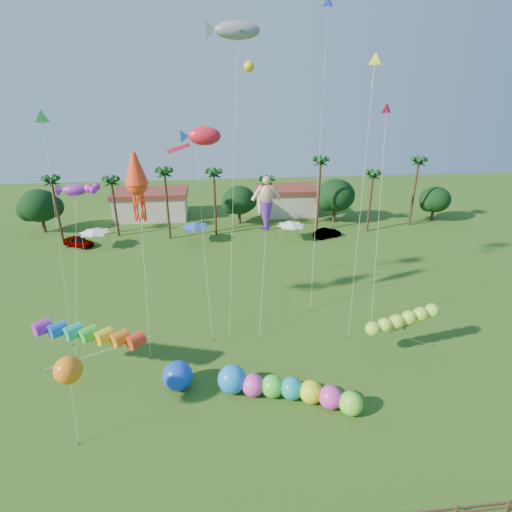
{
  "coord_description": "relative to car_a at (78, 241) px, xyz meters",
  "views": [
    {
      "loc": [
        -3.14,
        -18.94,
        21.51
      ],
      "look_at": [
        0.0,
        10.0,
        9.0
      ],
      "focal_mm": 28.0,
      "sensor_mm": 36.0,
      "label": 1
    }
  ],
  "objects": [
    {
      "name": "ground",
      "position": [
        22.82,
        -37.08,
        -0.77
      ],
      "size": [
        160.0,
        160.0,
        0.0
      ],
      "primitive_type": "plane",
      "color": "#285116",
      "rests_on": "ground"
    },
    {
      "name": "tree_line",
      "position": [
        26.38,
        6.92,
        3.51
      ],
      "size": [
        69.46,
        8.91,
        11.0
      ],
      "color": "#3A2819",
      "rests_on": "ground"
    },
    {
      "name": "buildings_row",
      "position": [
        19.72,
        12.92,
        1.23
      ],
      "size": [
        35.0,
        7.0,
        4.0
      ],
      "color": "beige",
      "rests_on": "ground"
    },
    {
      "name": "tent_row",
      "position": [
        16.82,
        -0.74,
        1.98
      ],
      "size": [
        31.0,
        4.0,
        0.6
      ],
      "color": "white",
      "rests_on": "ground"
    },
    {
      "name": "car_a",
      "position": [
        0.0,
        0.0,
        0.0
      ],
      "size": [
        4.84,
        3.63,
        1.53
      ],
      "primitive_type": "imported",
      "rotation": [
        0.0,
        0.0,
        1.11
      ],
      "color": "#4C4C54",
      "rests_on": "ground"
    },
    {
      "name": "car_b",
      "position": [
        36.66,
        -0.24,
        -0.06
      ],
      "size": [
        4.54,
        2.95,
        1.41
      ],
      "primitive_type": "imported",
      "rotation": [
        0.0,
        0.0,
        1.94
      ],
      "color": "#4C4C54",
      "rests_on": "ground"
    },
    {
      "name": "spectator_b",
      "position": [
        35.57,
        -25.75,
        0.16
      ],
      "size": [
        1.06,
        1.13,
        1.85
      ],
      "primitive_type": "imported",
      "rotation": [
        0.0,
        0.0,
        -1.04
      ],
      "color": "#AC988F",
      "rests_on": "ground"
    },
    {
      "name": "caterpillar_inflatable",
      "position": [
        24.13,
        -33.23,
        0.15
      ],
      "size": [
        10.47,
        5.42,
        2.2
      ],
      "rotation": [
        0.0,
        0.0,
        -0.35
      ],
      "color": "#F540C2",
      "rests_on": "ground"
    },
    {
      "name": "blue_ball",
      "position": [
        16.36,
        -31.23,
        0.38
      ],
      "size": [
        2.3,
        2.3,
        2.3
      ],
      "primitive_type": "sphere",
      "color": "blue",
      "rests_on": "ground"
    },
    {
      "name": "rainbow_tube",
      "position": [
        11.19,
        -29.76,
        2.77
      ],
      "size": [
        10.15,
        5.41,
        4.12
      ],
      "color": "red",
      "rests_on": "ground"
    },
    {
      "name": "green_worm",
      "position": [
        32.38,
        -29.13,
        2.05
      ],
      "size": [
        9.61,
        3.21,
        3.56
      ],
      "color": "#A5EC34",
      "rests_on": "ground"
    },
    {
      "name": "orange_ball_kite",
      "position": [
        10.22,
        -34.92,
        4.45
      ],
      "size": [
        2.24,
        2.24,
        6.09
      ],
      "color": "orange",
      "rests_on": "ground"
    },
    {
      "name": "merman_kite",
      "position": [
        24.48,
        -20.6,
        10.21
      ],
      "size": [
        2.5,
        5.93,
        13.51
      ],
      "color": "tan",
      "rests_on": "ground"
    },
    {
      "name": "fish_kite",
      "position": [
        19.1,
        -19.51,
        16.61
      ],
      "size": [
        4.3,
        6.53,
        18.28
      ],
      "color": "red",
      "rests_on": "ground"
    },
    {
      "name": "shark_kite",
      "position": [
        22.09,
        -20.13,
        24.69
      ],
      "size": [
        4.88,
        5.98,
        26.34
      ],
      "color": "gray",
      "rests_on": "ground"
    },
    {
      "name": "squid_kite",
      "position": [
        13.43,
        -22.7,
        13.17
      ],
      "size": [
        2.09,
        5.86,
        16.69
      ],
      "color": "#FC3D14",
      "rests_on": "ground"
    },
    {
      "name": "lobster_kite",
      "position": [
        8.66,
        -23.28,
        13.02
      ],
      "size": [
        3.67,
        5.95,
        14.43
      ],
      "color": "purple",
      "rests_on": "ground"
    },
    {
      "name": "delta_kite_red",
      "position": [
        34.64,
        -21.33,
        18.43
      ],
      "size": [
        1.48,
        4.81,
        20.17
      ],
      "color": "#FF1C40",
      "rests_on": "ground"
    },
    {
      "name": "delta_kite_yellow",
      "position": [
        32.43,
        -23.17,
        21.96
      ],
      "size": [
        1.48,
        3.56,
        23.83
      ],
      "color": "yellow",
      "rests_on": "ground"
    },
    {
      "name": "delta_kite_green",
      "position": [
        6.54,
        -21.44,
        18.08
      ],
      "size": [
        1.22,
        3.83,
        19.77
      ],
      "color": "#37EA4B",
      "rests_on": "ground"
    },
    {
      "name": "delta_kite_blue",
      "position": [
        30.05,
        -17.31,
        26.3
      ],
      "size": [
        1.57,
        4.24,
        28.51
      ],
      "color": "#1B3DF7",
      "rests_on": "ground"
    }
  ]
}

